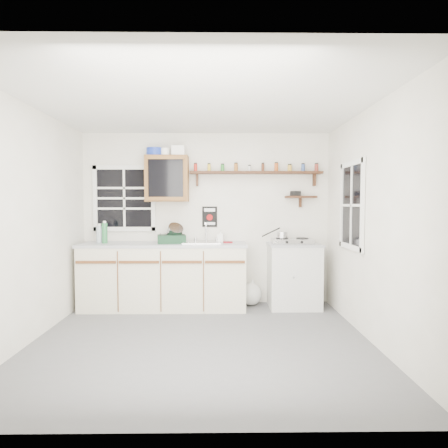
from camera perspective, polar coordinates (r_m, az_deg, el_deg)
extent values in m
cube|color=#5A5A5D|center=(4.19, -3.48, -17.55)|extent=(3.60, 3.20, 0.02)
cube|color=silver|center=(4.06, -3.59, 17.97)|extent=(3.60, 3.20, 0.02)
cube|color=beige|center=(4.41, -27.75, -0.08)|extent=(0.02, 3.20, 2.50)
cube|color=beige|center=(4.24, 21.68, -0.06)|extent=(0.02, 3.20, 2.50)
cube|color=beige|center=(5.54, -2.71, 0.82)|extent=(3.60, 0.02, 2.50)
cube|color=beige|center=(2.33, -5.50, -2.21)|extent=(3.60, 0.02, 2.50)
cube|color=beige|center=(5.37, -9.11, -7.98)|extent=(2.27, 0.60, 0.88)
cube|color=#929499|center=(5.31, -9.15, -3.10)|extent=(2.31, 0.62, 0.04)
cube|color=brown|center=(5.23, -18.96, -5.53)|extent=(0.53, 0.02, 0.03)
cube|color=brown|center=(5.08, -12.84, -5.69)|extent=(0.53, 0.02, 0.03)
cube|color=brown|center=(4.99, -6.42, -5.79)|extent=(0.53, 0.02, 0.03)
cube|color=brown|center=(4.97, 0.14, -5.81)|extent=(0.53, 0.02, 0.03)
cube|color=silver|center=(5.45, 10.59, -7.85)|extent=(0.70, 0.55, 0.88)
cube|color=#929499|center=(5.38, 10.64, -3.09)|extent=(0.73, 0.57, 0.03)
cube|color=#AFAFB4|center=(5.25, -3.37, -2.86)|extent=(0.52, 0.44, 0.03)
cylinder|color=#AFAFB4|center=(5.40, -2.76, -1.26)|extent=(0.02, 0.02, 0.28)
cylinder|color=#AFAFB4|center=(5.33, -2.79, 0.09)|extent=(0.02, 0.14, 0.02)
cube|color=#5A3216|center=(5.43, -8.63, 6.81)|extent=(0.60, 0.30, 0.65)
cube|color=black|center=(5.27, -8.88, 6.93)|extent=(0.48, 0.02, 0.52)
cylinder|color=#18309F|center=(5.50, -10.49, 10.73)|extent=(0.24, 0.24, 0.11)
cube|color=white|center=(5.45, -6.97, 10.98)|extent=(0.18, 0.15, 0.14)
cylinder|color=white|center=(5.42, -8.96, 10.80)|extent=(0.12, 0.12, 0.10)
cube|color=#321A0D|center=(5.47, 4.91, 7.80)|extent=(1.91, 0.18, 0.04)
cube|color=#321A0D|center=(5.49, -4.11, 6.75)|extent=(0.03, 0.10, 0.18)
cube|color=#321A0D|center=(5.65, 13.58, 6.56)|extent=(0.03, 0.10, 0.18)
cylinder|color=red|center=(5.47, -4.36, 8.56)|extent=(0.05, 0.05, 0.10)
cylinder|color=black|center=(5.47, -4.36, 9.19)|extent=(0.04, 0.04, 0.02)
cylinder|color=gold|center=(5.46, -2.29, 8.55)|extent=(0.05, 0.05, 0.10)
cylinder|color=black|center=(5.46, -2.30, 9.16)|extent=(0.04, 0.04, 0.02)
cylinder|color=#267226|center=(5.45, -0.23, 8.52)|extent=(0.05, 0.05, 0.09)
cylinder|color=black|center=(5.46, -0.23, 9.10)|extent=(0.05, 0.05, 0.02)
cylinder|color=#99591E|center=(5.46, 1.83, 8.59)|extent=(0.05, 0.05, 0.11)
cylinder|color=black|center=(5.47, 1.84, 9.24)|extent=(0.05, 0.05, 0.02)
cylinder|color=silver|center=(5.47, 3.89, 8.41)|extent=(0.05, 0.05, 0.08)
cylinder|color=black|center=(5.48, 3.89, 8.89)|extent=(0.04, 0.04, 0.02)
cylinder|color=#4C2614|center=(5.49, 5.94, 8.54)|extent=(0.04, 0.04, 0.11)
cylinder|color=black|center=(5.50, 5.94, 9.18)|extent=(0.04, 0.04, 0.02)
cylinder|color=#B24C19|center=(5.52, 7.97, 8.54)|extent=(0.06, 0.06, 0.12)
cylinder|color=black|center=(5.52, 7.97, 9.22)|extent=(0.05, 0.05, 0.02)
cylinder|color=gold|center=(5.55, 9.97, 8.36)|extent=(0.06, 0.06, 0.09)
cylinder|color=black|center=(5.55, 9.98, 8.90)|extent=(0.05, 0.05, 0.02)
cylinder|color=#334C8C|center=(5.59, 11.95, 8.36)|extent=(0.05, 0.05, 0.10)
cylinder|color=black|center=(5.59, 11.96, 8.96)|extent=(0.05, 0.05, 0.02)
cylinder|color=maroon|center=(5.63, 13.90, 8.31)|extent=(0.06, 0.06, 0.10)
cylinder|color=black|center=(5.64, 13.91, 8.91)|extent=(0.05, 0.05, 0.02)
cube|color=#321A0D|center=(5.57, 11.63, 4.07)|extent=(0.45, 0.15, 0.03)
cube|color=#321A0D|center=(5.61, 11.53, 3.24)|extent=(0.03, 0.08, 0.14)
cube|color=black|center=(5.55, 10.82, 4.59)|extent=(0.14, 0.10, 0.07)
cube|color=black|center=(5.51, -2.20, 1.12)|extent=(0.22, 0.01, 0.30)
cube|color=white|center=(5.50, -2.20, 2.16)|extent=(0.16, 0.00, 0.05)
cylinder|color=#A50C0C|center=(5.50, -2.20, 1.01)|extent=(0.09, 0.01, 0.09)
cube|color=white|center=(5.51, -2.20, 0.08)|extent=(0.16, 0.00, 0.04)
cube|color=black|center=(5.68, -14.95, 3.80)|extent=(0.85, 0.02, 0.90)
cube|color=white|center=(5.68, -14.95, 3.80)|extent=(0.93, 0.03, 0.98)
cube|color=black|center=(4.74, 18.92, 2.71)|extent=(0.02, 0.70, 1.00)
cube|color=white|center=(4.74, 18.92, 2.71)|extent=(0.03, 0.78, 1.08)
cylinder|color=#A6B6C2|center=(5.54, -18.43, -1.50)|extent=(0.09, 0.09, 0.24)
cylinder|color=white|center=(5.53, -18.46, -0.10)|extent=(0.05, 0.05, 0.03)
cylinder|color=#26743C|center=(5.47, -17.72, -1.34)|extent=(0.08, 0.08, 0.28)
cylinder|color=white|center=(5.46, -17.75, 0.29)|extent=(0.04, 0.04, 0.03)
cube|color=black|center=(5.28, -7.99, -2.27)|extent=(0.43, 0.35, 0.12)
cylinder|color=#AFAFB4|center=(5.26, -7.48, -1.02)|extent=(0.30, 0.32, 0.23)
imported|color=silver|center=(5.29, -0.49, -1.88)|extent=(0.10, 0.10, 0.18)
cube|color=maroon|center=(5.27, 0.61, -2.79)|extent=(0.13, 0.11, 0.02)
cube|color=#AFAFB4|center=(5.35, 10.35, -2.57)|extent=(0.58, 0.32, 0.07)
cylinder|color=black|center=(5.32, 8.84, -2.15)|extent=(0.17, 0.17, 0.01)
cylinder|color=black|center=(5.37, 11.84, -2.13)|extent=(0.17, 0.17, 0.01)
cylinder|color=#AFAFB4|center=(5.32, 8.85, -1.71)|extent=(0.15, 0.15, 0.09)
cylinder|color=black|center=(5.36, 7.15, -1.25)|extent=(0.24, 0.20, 0.15)
ellipsoid|color=silver|center=(5.49, 4.15, -10.58)|extent=(0.36, 0.33, 0.38)
cone|color=silver|center=(5.46, 4.37, -8.83)|extent=(0.10, 0.10, 0.10)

